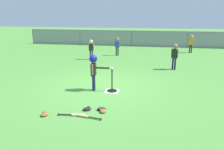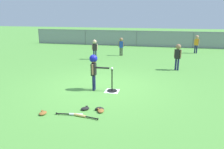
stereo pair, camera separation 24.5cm
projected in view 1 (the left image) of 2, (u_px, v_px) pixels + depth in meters
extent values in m
plane|color=#51933D|center=(102.00, 87.00, 7.38)|extent=(60.00, 60.00, 0.00)
cube|color=white|center=(112.00, 91.00, 7.01)|extent=(0.44, 0.44, 0.01)
cylinder|color=black|center=(112.00, 91.00, 7.01)|extent=(0.32, 0.32, 0.03)
cylinder|color=black|center=(112.00, 80.00, 6.91)|extent=(0.04, 0.04, 0.68)
cylinder|color=black|center=(112.00, 70.00, 6.82)|extent=(0.06, 0.06, 0.02)
sphere|color=white|center=(112.00, 68.00, 6.81)|extent=(0.07, 0.07, 0.07)
cylinder|color=#191E4C|center=(94.00, 82.00, 7.09)|extent=(0.08, 0.08, 0.50)
cylinder|color=#191E4C|center=(93.00, 83.00, 6.98)|extent=(0.08, 0.08, 0.50)
cube|color=black|center=(93.00, 69.00, 6.92)|extent=(0.14, 0.22, 0.39)
cylinder|color=#8C6647|center=(94.00, 68.00, 7.04)|extent=(0.06, 0.06, 0.33)
cylinder|color=#8C6647|center=(92.00, 70.00, 6.78)|extent=(0.06, 0.06, 0.33)
sphere|color=#8C6647|center=(93.00, 60.00, 6.83)|extent=(0.22, 0.22, 0.22)
sphere|color=#141999|center=(93.00, 59.00, 6.83)|extent=(0.25, 0.25, 0.25)
cylinder|color=black|center=(100.00, 68.00, 6.87)|extent=(0.60, 0.07, 0.06)
cylinder|color=#191E4C|center=(191.00, 49.00, 13.68)|extent=(0.08, 0.08, 0.49)
cylinder|color=#191E4C|center=(190.00, 49.00, 13.74)|extent=(0.08, 0.08, 0.49)
cube|color=orange|center=(191.00, 42.00, 13.59)|extent=(0.25, 0.21, 0.38)
cylinder|color=tan|center=(194.00, 41.00, 13.51)|extent=(0.05, 0.05, 0.33)
cylinder|color=tan|center=(189.00, 41.00, 13.66)|extent=(0.05, 0.05, 0.33)
sphere|color=tan|center=(192.00, 37.00, 13.51)|extent=(0.22, 0.22, 0.22)
cylinder|color=#191E4C|center=(92.00, 55.00, 11.71)|extent=(0.07, 0.07, 0.47)
cylinder|color=#191E4C|center=(90.00, 55.00, 11.69)|extent=(0.07, 0.07, 0.47)
cube|color=black|center=(91.00, 47.00, 11.59)|extent=(0.24, 0.20, 0.36)
cylinder|color=beige|center=(94.00, 47.00, 11.61)|extent=(0.05, 0.05, 0.31)
cylinder|color=beige|center=(89.00, 47.00, 11.56)|extent=(0.05, 0.05, 0.31)
sphere|color=beige|center=(91.00, 42.00, 11.51)|extent=(0.21, 0.21, 0.21)
cylinder|color=#191E4C|center=(175.00, 64.00, 9.58)|extent=(0.08, 0.08, 0.51)
cylinder|color=#191E4C|center=(173.00, 64.00, 9.66)|extent=(0.08, 0.08, 0.51)
cube|color=black|center=(175.00, 54.00, 9.50)|extent=(0.26, 0.24, 0.39)
cylinder|color=#8C6647|center=(178.00, 53.00, 9.40)|extent=(0.06, 0.06, 0.34)
cylinder|color=#8C6647|center=(172.00, 53.00, 9.59)|extent=(0.06, 0.06, 0.34)
sphere|color=#8C6647|center=(175.00, 46.00, 9.41)|extent=(0.22, 0.22, 0.22)
cylinder|color=#262626|center=(118.00, 52.00, 12.79)|extent=(0.07, 0.07, 0.46)
cylinder|color=#262626|center=(116.00, 52.00, 12.80)|extent=(0.07, 0.07, 0.46)
cube|color=#2347B7|center=(117.00, 45.00, 12.68)|extent=(0.22, 0.15, 0.36)
cylinder|color=#8C6647|center=(119.00, 44.00, 12.67)|extent=(0.05, 0.05, 0.31)
cylinder|color=#8C6647|center=(115.00, 44.00, 12.68)|extent=(0.05, 0.05, 0.31)
sphere|color=#8C6647|center=(117.00, 39.00, 12.60)|extent=(0.21, 0.21, 0.21)
cylinder|color=silver|center=(78.00, 115.00, 5.31)|extent=(0.33, 0.10, 0.06)
cylinder|color=black|center=(65.00, 115.00, 5.33)|extent=(0.33, 0.07, 0.03)
cylinder|color=black|center=(58.00, 114.00, 5.34)|extent=(0.02, 0.05, 0.05)
cylinder|color=#DBB266|center=(82.00, 116.00, 5.26)|extent=(0.33, 0.11, 0.06)
cylinder|color=black|center=(95.00, 118.00, 5.15)|extent=(0.32, 0.08, 0.03)
cylinder|color=black|center=(101.00, 119.00, 5.10)|extent=(0.02, 0.05, 0.05)
ellipsoid|color=black|center=(87.00, 109.00, 5.63)|extent=(0.27, 0.26, 0.07)
cube|color=black|center=(89.00, 107.00, 5.72)|extent=(0.06, 0.06, 0.06)
ellipsoid|color=brown|center=(103.00, 111.00, 5.51)|extent=(0.19, 0.24, 0.07)
cube|color=brown|center=(100.00, 110.00, 5.58)|extent=(0.05, 0.05, 0.06)
ellipsoid|color=brown|center=(45.00, 114.00, 5.33)|extent=(0.19, 0.24, 0.07)
cube|color=brown|center=(44.00, 113.00, 5.42)|extent=(0.05, 0.06, 0.06)
ellipsoid|color=black|center=(102.00, 109.00, 5.63)|extent=(0.24, 0.19, 0.07)
cube|color=black|center=(98.00, 110.00, 5.59)|extent=(0.06, 0.05, 0.06)
cylinder|color=slate|center=(33.00, 36.00, 17.80)|extent=(0.06, 0.06, 1.15)
cylinder|color=slate|center=(80.00, 37.00, 17.09)|extent=(0.06, 0.06, 1.15)
cylinder|color=slate|center=(132.00, 38.00, 16.39)|extent=(0.06, 0.06, 1.15)
cylinder|color=slate|center=(188.00, 39.00, 15.68)|extent=(0.06, 0.06, 1.15)
cube|color=gray|center=(132.00, 31.00, 16.25)|extent=(16.00, 0.03, 0.03)
cube|color=gray|center=(132.00, 38.00, 16.39)|extent=(16.00, 0.01, 1.15)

